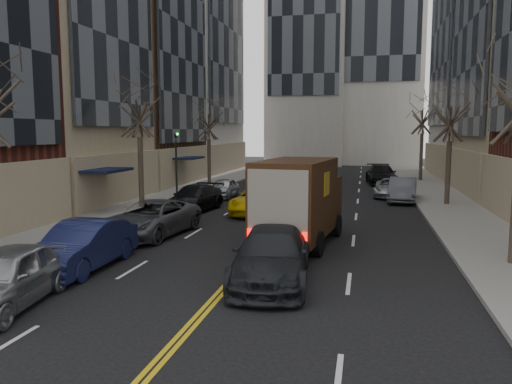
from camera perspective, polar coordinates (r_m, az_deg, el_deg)
sidewalk_left at (r=36.38m, az=-8.51°, el=-0.13°), size 4.00×66.00×0.15m
sidewalk_right at (r=34.41m, az=20.78°, el=-0.91°), size 4.00×66.00×0.15m
tree_lf_mid at (r=29.66m, az=-13.25°, el=10.80°), size 3.20×3.20×8.91m
tree_lf_far at (r=41.73m, az=-5.44°, el=9.01°), size 3.20×3.20×8.12m
tree_rt_mid at (r=32.16m, az=21.42°, el=9.43°), size 3.20×3.20×8.32m
tree_rt_far at (r=47.05m, az=18.57°, el=9.32°), size 3.20×3.20×9.11m
traffic_signal at (r=30.91m, az=-9.10°, el=3.72°), size 0.29×0.26×4.70m
ups_truck at (r=19.89m, az=4.96°, el=-1.14°), size 3.15×6.50×3.43m
observer_sedan at (r=15.16m, az=1.79°, el=-7.30°), size 2.70×5.63×1.58m
taxi at (r=27.48m, az=0.23°, el=-0.97°), size 2.44×5.24×1.45m
pedestrian at (r=22.56m, az=7.88°, el=-2.27°), size 0.61×0.77×1.85m
parked_lf_a at (r=14.53m, az=-26.74°, el=-8.71°), size 2.48×4.83×1.57m
parked_lf_b at (r=17.42m, az=-19.14°, el=-5.80°), size 1.73×4.83×1.59m
parked_lf_c at (r=22.11m, az=-11.84°, el=-2.98°), size 3.10×5.73×1.53m
parked_lf_d at (r=28.50m, az=-7.11°, el=-0.73°), size 2.57×5.21×1.46m
parked_lf_e at (r=34.11m, az=-3.73°, el=0.45°), size 1.60×3.88×1.32m
parked_rt_a at (r=33.41m, az=16.40°, el=0.25°), size 2.15×4.86×1.55m
parked_rt_b at (r=35.58m, az=15.12°, el=0.46°), size 2.43×4.71×1.27m
parked_rt_c at (r=43.97m, az=14.12°, el=1.94°), size 2.80×5.87×1.65m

